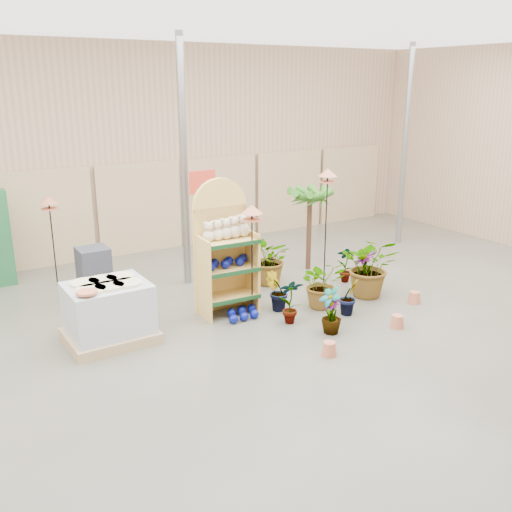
{
  "coord_description": "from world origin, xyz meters",
  "views": [
    {
      "loc": [
        -4.24,
        -5.93,
        3.66
      ],
      "look_at": [
        0.3,
        1.5,
        1.0
      ],
      "focal_mm": 40.0,
      "sensor_mm": 36.0,
      "label": 1
    }
  ],
  "objects_px": {
    "bird_table_front": "(252,213)",
    "pallet_stack": "(109,312)",
    "display_shelf": "(223,252)",
    "potted_plant_2": "(322,283)"
  },
  "relations": [
    {
      "from": "display_shelf",
      "to": "potted_plant_2",
      "type": "relative_size",
      "value": 2.63
    },
    {
      "from": "potted_plant_2",
      "to": "display_shelf",
      "type": "bearing_deg",
      "value": 153.65
    },
    {
      "from": "display_shelf",
      "to": "potted_plant_2",
      "type": "distance_m",
      "value": 1.76
    },
    {
      "from": "display_shelf",
      "to": "pallet_stack",
      "type": "xyz_separation_m",
      "value": [
        -2.0,
        -0.17,
        -0.56
      ]
    },
    {
      "from": "bird_table_front",
      "to": "pallet_stack",
      "type": "bearing_deg",
      "value": 174.66
    },
    {
      "from": "display_shelf",
      "to": "bird_table_front",
      "type": "bearing_deg",
      "value": -47.81
    },
    {
      "from": "display_shelf",
      "to": "bird_table_front",
      "type": "relative_size",
      "value": 1.21
    },
    {
      "from": "display_shelf",
      "to": "bird_table_front",
      "type": "distance_m",
      "value": 0.85
    },
    {
      "from": "bird_table_front",
      "to": "potted_plant_2",
      "type": "bearing_deg",
      "value": -16.67
    },
    {
      "from": "pallet_stack",
      "to": "bird_table_front",
      "type": "relative_size",
      "value": 0.69
    }
  ]
}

